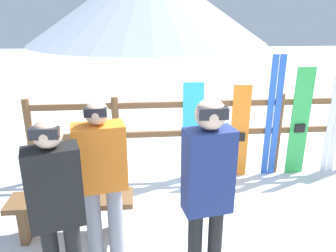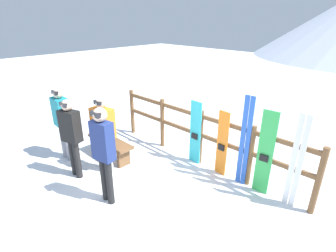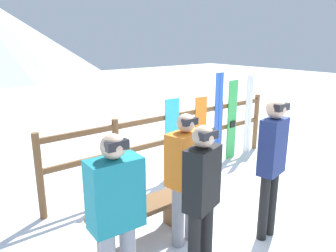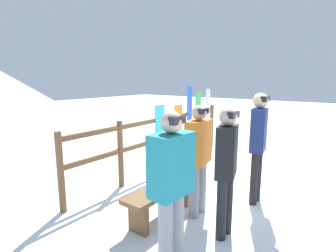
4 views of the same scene
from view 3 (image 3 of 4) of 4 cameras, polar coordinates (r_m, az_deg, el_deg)
ground_plane at (r=4.90m, az=14.22°, el=-14.32°), size 40.00×40.00×0.00m
fence at (r=5.69m, az=1.11°, el=-1.93°), size 4.73×0.10×1.21m
bench at (r=4.04m, az=-4.69°, el=-15.16°), size 1.28×0.36×0.46m
person_black at (r=3.21m, az=5.91°, el=-11.40°), size 0.43×0.31×1.60m
person_teal at (r=2.92m, az=-9.04°, el=-14.48°), size 0.47×0.28×1.63m
person_navy at (r=3.99m, az=17.65°, el=-5.25°), size 0.39×0.26×1.72m
person_orange at (r=3.75m, az=3.02°, el=-7.93°), size 0.49×0.33×1.58m
snowboard_cyan at (r=5.59m, az=0.72°, el=-2.35°), size 0.28×0.06×1.40m
snowboard_orange at (r=6.03m, az=5.66°, el=-1.33°), size 0.25×0.08×1.35m
ski_pair_blue at (r=6.31m, az=8.73°, el=1.22°), size 0.19×0.02×1.76m
snowboard_green at (r=6.62m, az=11.06°, el=0.97°), size 0.28×0.07×1.58m
ski_pair_white at (r=7.01m, az=13.81°, el=1.94°), size 0.20×0.02×1.66m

